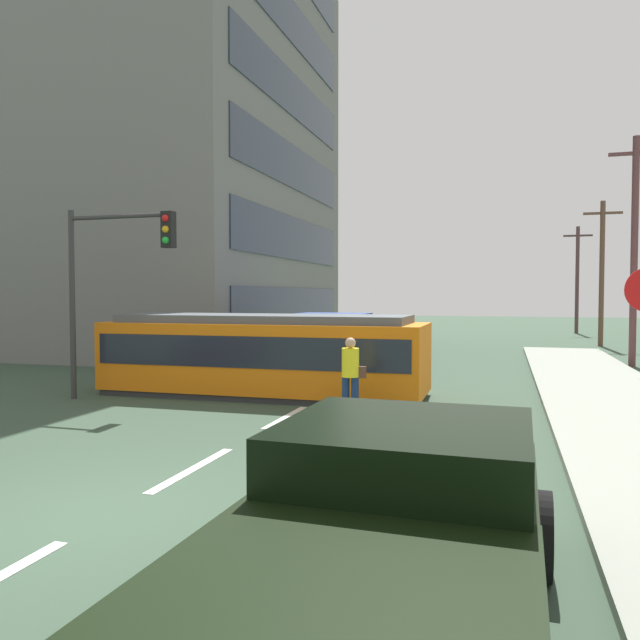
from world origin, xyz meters
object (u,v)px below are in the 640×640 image
city_bus (319,339)px  traffic_light_mast (113,265)px  pedestrian_crossing (351,372)px  parked_sedan_far (267,340)px  utility_pole_distant (577,277)px  streetcar_tram (264,353)px  parked_sedan_mid (208,353)px  utility_pole_mid (634,247)px  utility_pole_far (602,270)px  pickup_truck_parked (393,539)px

city_bus → traffic_light_mast: 7.84m
pedestrian_crossing → traffic_light_mast: (-5.91, 0.30, 2.31)m
parked_sedan_far → utility_pole_distant: size_ratio=0.62×
streetcar_tram → parked_sedan_mid: bearing=132.2°
parked_sedan_far → utility_pole_mid: (14.11, -0.32, 3.63)m
traffic_light_mast → utility_pole_distant: size_ratio=0.65×
pedestrian_crossing → utility_pole_far: bearing=69.9°
pedestrian_crossing → pickup_truck_parked: 8.38m
pedestrian_crossing → pickup_truck_parked: size_ratio=0.33×
utility_pole_mid → streetcar_tram: bearing=-136.7°
streetcar_tram → utility_pole_mid: (10.26, 9.66, 3.20)m
utility_pole_distant → streetcar_tram: bearing=-109.6°
parked_sedan_far → utility_pole_far: 17.07m
streetcar_tram → parked_sedan_mid: (-3.59, 3.96, -0.44)m
utility_pole_mid → utility_pole_far: 9.09m
parked_sedan_mid → utility_pole_far: 20.62m
utility_pole_mid → traffic_light_mast: bearing=-139.1°
pickup_truck_parked → utility_pole_far: 29.61m
pedestrian_crossing → parked_sedan_mid: size_ratio=0.39×
parked_sedan_far → city_bus: bearing=-52.6°
utility_pole_distant → parked_sedan_far: bearing=-126.3°
pedestrian_crossing → utility_pole_mid: (7.44, 11.84, 3.31)m
streetcar_tram → utility_pole_far: utility_pole_far is taller
traffic_light_mast → parked_sedan_mid: bearing=94.9°
city_bus → parked_sedan_mid: city_bus is taller
pedestrian_crossing → utility_pole_distant: utility_pole_distant is taller
parked_sedan_far → utility_pole_far: (14.31, 8.75, 3.15)m
city_bus → pedestrian_crossing: 7.74m
streetcar_tram → city_bus: 5.01m
city_bus → utility_pole_distant: (10.49, 24.41, 2.62)m
utility_pole_mid → utility_pole_distant: 19.76m
parked_sedan_mid → traffic_light_mast: traffic_light_mast is taller
utility_pole_far → pickup_truck_parked: bearing=-100.4°
streetcar_tram → utility_pole_distant: bearing=70.4°
traffic_light_mast → utility_pole_far: 24.67m
parked_sedan_mid → streetcar_tram: bearing=-47.8°
city_bus → utility_pole_far: utility_pole_far is taller
utility_pole_distant → traffic_light_mast: bearing=-113.4°
streetcar_tram → parked_sedan_mid: size_ratio=1.90×
traffic_light_mast → pickup_truck_parked: bearing=-45.5°
city_bus → utility_pole_mid: bearing=24.3°
streetcar_tram → utility_pole_mid: 14.45m
city_bus → parked_sedan_far: size_ratio=1.23×
parked_sedan_mid → traffic_light_mast: size_ratio=0.94×
traffic_light_mast → utility_pole_mid: (13.34, 11.55, 1.00)m
streetcar_tram → utility_pole_distant: (10.45, 29.41, 2.64)m
pedestrian_crossing → pickup_truck_parked: pedestrian_crossing is taller
utility_pole_mid → pickup_truck_parked: bearing=-104.5°
pedestrian_crossing → utility_pole_far: 22.44m
parked_sedan_mid → pickup_truck_parked: bearing=-58.5°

